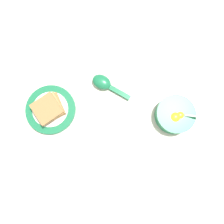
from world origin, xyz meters
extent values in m
plane|color=beige|center=(0.00, 0.00, 0.00)|extent=(3.00, 3.00, 0.00)
cylinder|color=#196B42|center=(0.16, 0.15, 0.03)|extent=(0.15, 0.15, 0.05)
cylinder|color=white|center=(0.16, 0.15, 0.03)|extent=(0.13, 0.13, 0.02)
ellipsoid|color=yellow|center=(0.18, 0.16, 0.04)|extent=(0.03, 0.03, 0.02)
ellipsoid|color=yellow|center=(0.17, 0.14, 0.05)|extent=(0.04, 0.04, 0.02)
cylinder|color=black|center=(0.16, 0.17, 0.04)|extent=(0.04, 0.04, 0.00)
ellipsoid|color=silver|center=(0.18, 0.16, 0.04)|extent=(0.03, 0.02, 0.01)
cube|color=silver|center=(0.21, 0.19, 0.06)|extent=(0.04, 0.04, 0.03)
cylinder|color=#196B42|center=(-0.16, -0.21, 0.01)|extent=(0.20, 0.20, 0.02)
cylinder|color=white|center=(-0.16, -0.21, 0.02)|extent=(0.14, 0.14, 0.00)
cube|color=#9E7042|center=(-0.16, -0.21, 0.03)|extent=(0.12, 0.12, 0.01)
cube|color=tan|center=(-0.16, -0.21, 0.04)|extent=(0.11, 0.10, 0.01)
cube|color=#9E7042|center=(-0.16, -0.22, 0.05)|extent=(0.10, 0.10, 0.01)
ellipsoid|color=#196B42|center=(-0.12, 0.02, 0.02)|extent=(0.09, 0.08, 0.04)
cube|color=#196B42|center=(-0.05, 0.04, 0.01)|extent=(0.10, 0.05, 0.02)
camera|label=1|loc=(0.11, -0.12, 0.86)|focal=35.00mm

